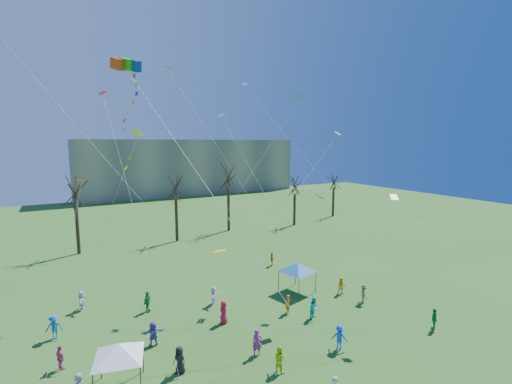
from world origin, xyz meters
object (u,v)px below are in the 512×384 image
big_box_kite (133,128)px  canopy_tent_white (119,350)px  canopy_tent_blue (297,267)px  distant_building (189,166)px

big_box_kite → canopy_tent_white: bearing=-117.2°
canopy_tent_white → canopy_tent_blue: size_ratio=0.97×
distant_building → canopy_tent_blue: size_ratio=15.90×
canopy_tent_white → canopy_tent_blue: bearing=19.3°
canopy_tent_blue → distant_building: bearing=78.9°
big_box_kite → canopy_tent_blue: size_ratio=6.01×
canopy_tent_white → distant_building: bearing=68.1°
big_box_kite → canopy_tent_blue: 19.62m
distant_building → canopy_tent_white: bearing=-111.9°
canopy_tent_white → canopy_tent_blue: 18.06m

